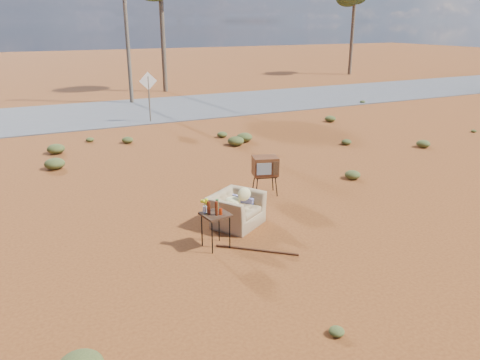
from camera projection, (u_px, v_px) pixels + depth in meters
name	position (u px, v px, depth m)	size (l,w,h in m)	color
ground	(237.00, 233.00, 9.88)	(140.00, 140.00, 0.00)	brown
highway	(103.00, 113.00, 22.64)	(140.00, 7.00, 0.04)	#565659
armchair	(237.00, 204.00, 10.23)	(1.40, 1.36, 0.95)	#987B53
tv_unit	(265.00, 167.00, 11.87)	(0.73, 0.65, 1.00)	black
side_table	(213.00, 212.00, 9.04)	(0.56, 0.56, 1.00)	#3C2215
rusty_bar	(257.00, 250.00, 9.10)	(0.04, 0.04, 1.64)	#522815
road_sign	(149.00, 88.00, 20.23)	(0.78, 0.06, 2.19)	brown
utility_pole_center	(126.00, 23.00, 24.27)	(1.40, 0.20, 8.00)	brown
scrub_patch	(144.00, 174.00, 13.25)	(17.49, 8.07, 0.33)	#505625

